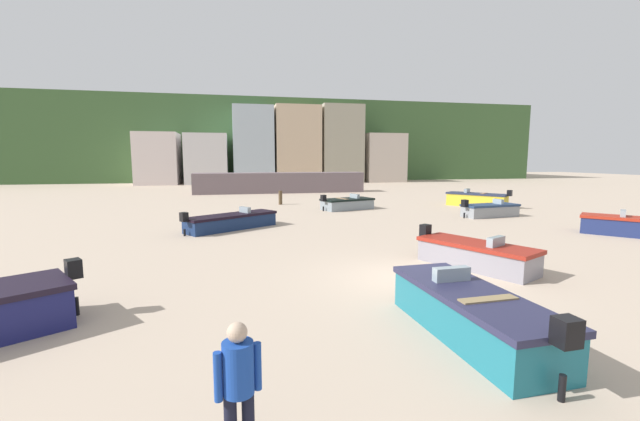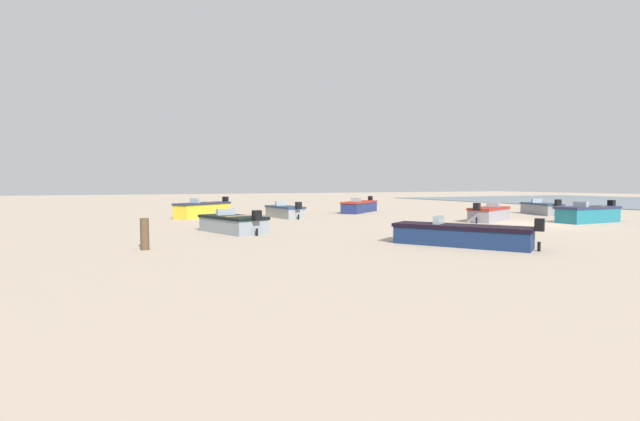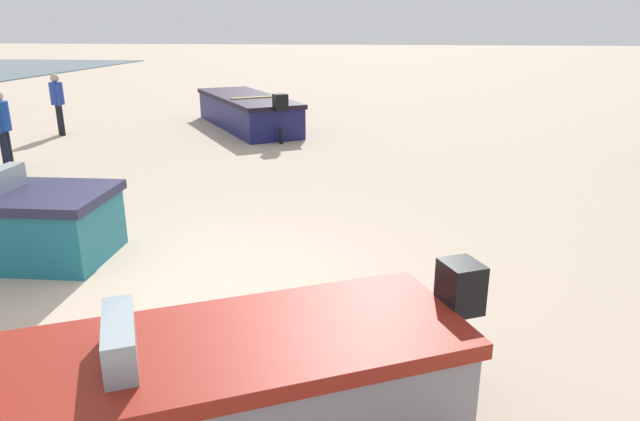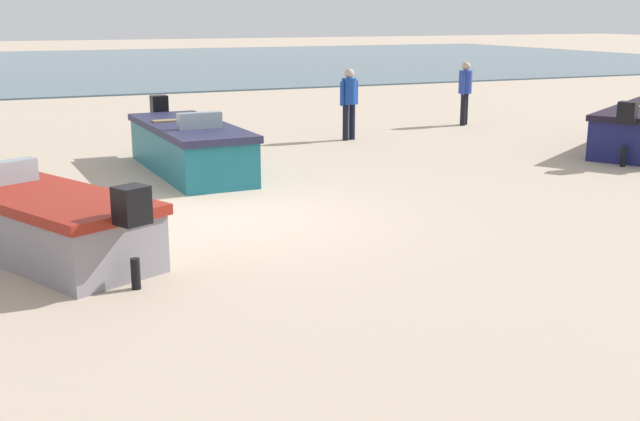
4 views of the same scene
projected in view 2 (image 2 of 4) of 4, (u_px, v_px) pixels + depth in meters
name	position (u px, v px, depth m)	size (l,w,h in m)	color
ground_plane	(536.00, 224.00, 23.87)	(160.00, 160.00, 0.00)	#B9A48E
boat_grey_0	(285.00, 212.00, 28.45)	(3.69, 1.62, 1.06)	gray
boat_teal_1	(588.00, 214.00, 24.91)	(1.49, 4.24, 1.21)	#1B6A7A
boat_grey_2	(541.00, 209.00, 31.41)	(3.87, 2.38, 1.12)	gray
boat_navy_3	(462.00, 235.00, 15.51)	(4.52, 3.62, 1.04)	navy
boat_navy_5	(360.00, 207.00, 33.74)	(4.04, 4.42, 1.15)	navy
boat_grey_6	(489.00, 214.00, 25.80)	(2.70, 3.81, 1.11)	gray
boat_grey_7	(233.00, 224.00, 19.83)	(3.84, 2.53, 1.05)	gray
boat_yellow_8	(203.00, 210.00, 28.54)	(3.42, 3.97, 1.27)	gold
mooring_post_near_water	(145.00, 234.00, 14.57)	(0.27, 0.27, 1.02)	#4D3C28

